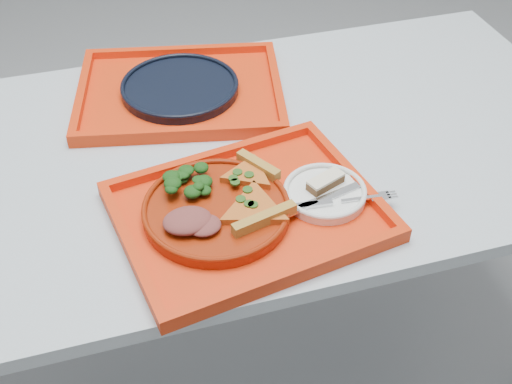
# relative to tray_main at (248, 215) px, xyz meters

# --- Properties ---
(ground) EXTENTS (10.00, 10.00, 0.00)m
(ground) POSITION_rel_tray_main_xyz_m (0.01, 0.21, -0.76)
(ground) COLOR #989AA0
(ground) RESTS_ON ground
(table) EXTENTS (1.60, 0.80, 0.75)m
(table) POSITION_rel_tray_main_xyz_m (0.01, 0.21, -0.08)
(table) COLOR #A5B1B9
(table) RESTS_ON ground
(tray_main) EXTENTS (0.50, 0.42, 0.01)m
(tray_main) POSITION_rel_tray_main_xyz_m (0.00, 0.00, 0.00)
(tray_main) COLOR red
(tray_main) RESTS_ON table
(tray_far) EXTENTS (0.51, 0.43, 0.01)m
(tray_far) POSITION_rel_tray_main_xyz_m (-0.04, 0.42, 0.00)
(tray_far) COLOR red
(tray_far) RESTS_ON table
(dinner_plate) EXTENTS (0.26, 0.26, 0.02)m
(dinner_plate) POSITION_rel_tray_main_xyz_m (-0.06, 0.01, 0.02)
(dinner_plate) COLOR maroon
(dinner_plate) RESTS_ON tray_main
(side_plate) EXTENTS (0.15, 0.15, 0.01)m
(side_plate) POSITION_rel_tray_main_xyz_m (0.15, 0.00, 0.01)
(side_plate) COLOR white
(side_plate) RESTS_ON tray_main
(navy_plate) EXTENTS (0.26, 0.26, 0.02)m
(navy_plate) POSITION_rel_tray_main_xyz_m (-0.04, 0.42, 0.01)
(navy_plate) COLOR black
(navy_plate) RESTS_ON tray_far
(pizza_slice_a) EXTENTS (0.15, 0.16, 0.02)m
(pizza_slice_a) POSITION_rel_tray_main_xyz_m (0.01, -0.02, 0.03)
(pizza_slice_a) COLOR #C58120
(pizza_slice_a) RESTS_ON dinner_plate
(pizza_slice_b) EXTENTS (0.14, 0.14, 0.02)m
(pizza_slice_b) POSITION_rel_tray_main_xyz_m (0.02, 0.07, 0.03)
(pizza_slice_b) COLOR #C58120
(pizza_slice_b) RESTS_ON dinner_plate
(salad_heap) EXTENTS (0.08, 0.07, 0.04)m
(salad_heap) POSITION_rel_tray_main_xyz_m (-0.09, 0.07, 0.04)
(salad_heap) COLOR black
(salad_heap) RESTS_ON dinner_plate
(meat_portion) EXTENTS (0.08, 0.07, 0.03)m
(meat_portion) POSITION_rel_tray_main_xyz_m (-0.11, -0.02, 0.04)
(meat_portion) COLOR brown
(meat_portion) RESTS_ON dinner_plate
(dessert_bar) EXTENTS (0.08, 0.05, 0.02)m
(dessert_bar) POSITION_rel_tray_main_xyz_m (0.15, 0.01, 0.03)
(dessert_bar) COLOR #532C1B
(dessert_bar) RESTS_ON side_plate
(knife) EXTENTS (0.18, 0.06, 0.01)m
(knife) POSITION_rel_tray_main_xyz_m (0.13, -0.02, 0.02)
(knife) COLOR silver
(knife) RESTS_ON side_plate
(fork) EXTENTS (0.19, 0.04, 0.01)m
(fork) POSITION_rel_tray_main_xyz_m (0.16, -0.04, 0.02)
(fork) COLOR silver
(fork) RESTS_ON side_plate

